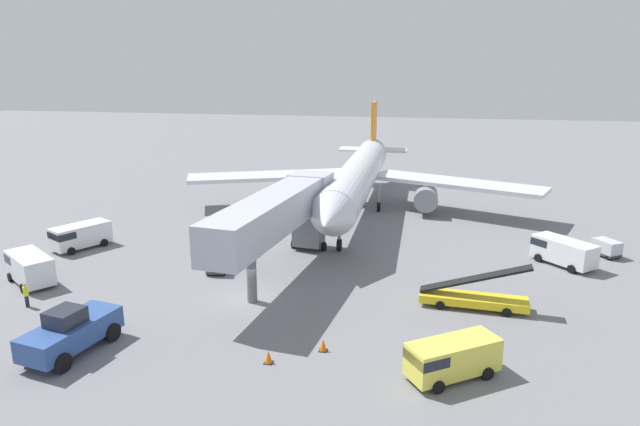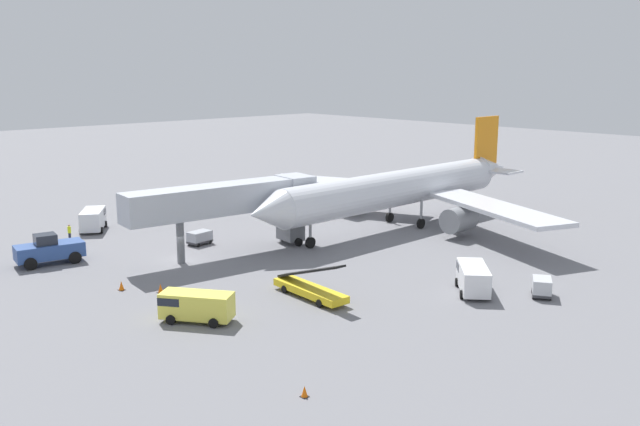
% 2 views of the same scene
% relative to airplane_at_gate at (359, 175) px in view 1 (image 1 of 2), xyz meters
% --- Properties ---
extents(ground_plane, '(300.00, 300.00, 0.00)m').
position_rel_airplane_at_gate_xyz_m(ground_plane, '(-4.37, -25.74, -4.19)').
color(ground_plane, slate).
extents(airplane_at_gate, '(40.70, 41.90, 11.34)m').
position_rel_airplane_at_gate_xyz_m(airplane_at_gate, '(0.00, 0.00, 0.00)').
color(airplane_at_gate, silver).
rests_on(airplane_at_gate, ground).
extents(jet_bridge, '(5.28, 19.22, 6.81)m').
position_rel_airplane_at_gate_xyz_m(jet_bridge, '(-3.23, -20.51, 0.87)').
color(jet_bridge, '#B2B7C1').
rests_on(jet_bridge, ground).
extents(pushback_tug, '(3.47, 6.10, 2.75)m').
position_rel_airplane_at_gate_xyz_m(pushback_tug, '(-11.62, -34.77, -2.91)').
color(pushback_tug, '#2D4C8E').
rests_on(pushback_tug, ground).
extents(belt_loader_truck, '(7.19, 2.14, 3.33)m').
position_rel_airplane_at_gate_xyz_m(belt_loader_truck, '(11.15, -23.89, -3.41)').
color(belt_loader_truck, yellow).
rests_on(belt_loader_truck, ground).
extents(service_van_far_center, '(5.14, 4.40, 2.05)m').
position_rel_airplane_at_gate_xyz_m(service_van_far_center, '(9.42, -33.06, -3.01)').
color(service_van_far_center, '#E5DB4C').
rests_on(service_van_far_center, ground).
extents(service_van_near_right, '(5.22, 4.46, 2.27)m').
position_rel_airplane_at_gate_xyz_m(service_van_near_right, '(-21.36, -26.15, -2.90)').
color(service_van_near_right, white).
rests_on(service_van_near_right, ground).
extents(service_van_near_left, '(4.90, 5.07, 2.15)m').
position_rel_airplane_at_gate_xyz_m(service_van_near_left, '(18.79, -13.68, -2.96)').
color(service_van_near_left, white).
rests_on(service_van_near_left, ground).
extents(service_van_mid_center, '(4.13, 5.36, 2.19)m').
position_rel_airplane_at_gate_xyz_m(service_van_mid_center, '(-22.73, -18.18, -2.94)').
color(service_van_mid_center, white).
rests_on(service_van_mid_center, ground).
extents(baggage_cart_rear_left, '(1.75, 2.46, 1.33)m').
position_rel_airplane_at_gate_xyz_m(baggage_cart_rear_left, '(-8.36, -21.09, -3.45)').
color(baggage_cart_rear_left, '#38383D').
rests_on(baggage_cart_rear_left, ground).
extents(baggage_cart_far_right, '(2.29, 2.53, 1.45)m').
position_rel_airplane_at_gate_xyz_m(baggage_cart_far_right, '(23.03, -10.73, -3.39)').
color(baggage_cart_far_right, '#38383D').
rests_on(baggage_cart_far_right, ground).
extents(ground_crew_worker_foreground, '(0.42, 0.42, 1.72)m').
position_rel_airplane_at_gate_xyz_m(ground_crew_worker_foreground, '(-18.53, -30.00, -3.28)').
color(ground_crew_worker_foreground, '#1E2333').
rests_on(ground_crew_worker_foreground, ground).
extents(safety_cone_alpha, '(0.49, 0.49, 0.74)m').
position_rel_airplane_at_gate_xyz_m(safety_cone_alpha, '(2.36, -31.68, -3.82)').
color(safety_cone_alpha, black).
rests_on(safety_cone_alpha, ground).
extents(safety_cone_bravo, '(0.49, 0.49, 0.75)m').
position_rel_airplane_at_gate_xyz_m(safety_cone_bravo, '(-0.32, -33.61, -3.82)').
color(safety_cone_bravo, black).
rests_on(safety_cone_bravo, ground).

